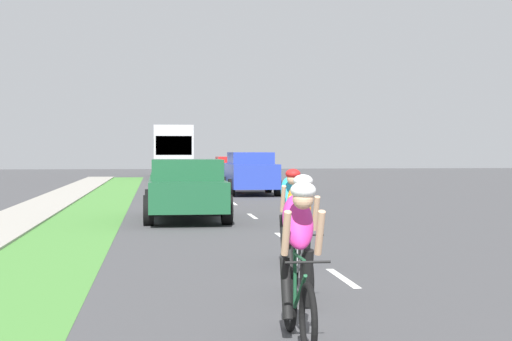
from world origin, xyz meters
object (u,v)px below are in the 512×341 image
at_px(cyclist_trailing, 300,235).
at_px(suv_blue, 251,172).
at_px(bus_silver, 172,149).
at_px(cyclist_lead, 299,260).
at_px(pickup_dark_green, 186,189).
at_px(cyclist_distant, 291,216).
at_px(sedan_red, 231,170).

distance_m(cyclist_trailing, suv_blue, 24.18).
distance_m(cyclist_trailing, bus_silver, 46.57).
xyz_separation_m(cyclist_lead, pickup_dark_green, (-0.58, 13.99, 0.02)).
relative_size(cyclist_distant, pickup_dark_green, 0.34).
xyz_separation_m(cyclist_lead, cyclist_distant, (0.81, 5.29, 0.00)).
distance_m(cyclist_distant, bus_silver, 43.60).
xyz_separation_m(suv_blue, sedan_red, (0.16, 10.92, -0.18)).
bearing_deg(cyclist_distant, suv_blue, 85.10).
distance_m(sedan_red, bus_silver, 12.02).
bearing_deg(suv_blue, cyclist_lead, -95.66).
distance_m(cyclist_lead, cyclist_trailing, 2.34).
relative_size(cyclist_trailing, pickup_dark_green, 0.34).
relative_size(pickup_dark_green, suv_blue, 1.09).
relative_size(suv_blue, bus_silver, 0.41).
bearing_deg(cyclist_lead, cyclist_distant, 81.34).
bearing_deg(pickup_dark_green, bus_silver, 89.50).
bearing_deg(bus_silver, pickup_dark_green, -90.50).
bearing_deg(bus_silver, sedan_red, -75.24).
distance_m(cyclist_trailing, sedan_red, 35.07).
bearing_deg(cyclist_lead, pickup_dark_green, 92.36).
distance_m(suv_blue, bus_silver, 22.69).
distance_m(cyclist_distant, pickup_dark_green, 8.81).
height_order(cyclist_trailing, pickup_dark_green, pickup_dark_green).
height_order(suv_blue, bus_silver, bus_silver).
distance_m(cyclist_lead, sedan_red, 37.40).
xyz_separation_m(cyclist_trailing, suv_blue, (2.19, 24.08, 0.14)).
relative_size(cyclist_distant, bus_silver, 0.15).
xyz_separation_m(cyclist_distant, sedan_red, (1.97, 32.01, -0.04)).
relative_size(cyclist_lead, bus_silver, 0.15).
xyz_separation_m(cyclist_lead, bus_silver, (-0.27, 48.86, 1.17)).
relative_size(cyclist_trailing, suv_blue, 0.37).
xyz_separation_m(pickup_dark_green, bus_silver, (0.30, 34.87, 1.15)).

